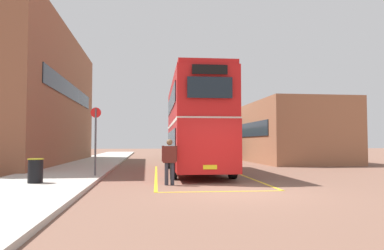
{
  "coord_description": "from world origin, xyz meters",
  "views": [
    {
      "loc": [
        -2.66,
        -10.83,
        1.53
      ],
      "look_at": [
        -0.12,
        9.17,
        2.53
      ],
      "focal_mm": 33.66,
      "sensor_mm": 36.0,
      "label": 1
    }
  ],
  "objects_px": {
    "pedestrian_boarding": "(169,159)",
    "bus_stop_sign": "(96,135)",
    "double_decker_bus": "(195,124)",
    "litter_bin": "(35,171)",
    "single_deck_bus": "(201,142)"
  },
  "relations": [
    {
      "from": "litter_bin",
      "to": "bus_stop_sign",
      "type": "height_order",
      "value": "bus_stop_sign"
    },
    {
      "from": "single_deck_bus",
      "to": "litter_bin",
      "type": "xyz_separation_m",
      "value": [
        -9.01,
        -21.08,
        -1.07
      ]
    },
    {
      "from": "double_decker_bus",
      "to": "litter_bin",
      "type": "height_order",
      "value": "double_decker_bus"
    },
    {
      "from": "single_deck_bus",
      "to": "bus_stop_sign",
      "type": "bearing_deg",
      "value": -111.74
    },
    {
      "from": "pedestrian_boarding",
      "to": "bus_stop_sign",
      "type": "xyz_separation_m",
      "value": [
        -3.0,
        2.72,
        0.92
      ]
    },
    {
      "from": "double_decker_bus",
      "to": "bus_stop_sign",
      "type": "relative_size",
      "value": 3.57
    },
    {
      "from": "double_decker_bus",
      "to": "pedestrian_boarding",
      "type": "height_order",
      "value": "double_decker_bus"
    },
    {
      "from": "double_decker_bus",
      "to": "single_deck_bus",
      "type": "bearing_deg",
      "value": 80.36
    },
    {
      "from": "double_decker_bus",
      "to": "pedestrian_boarding",
      "type": "relative_size",
      "value": 6.24
    },
    {
      "from": "single_deck_bus",
      "to": "litter_bin",
      "type": "relative_size",
      "value": 11.65
    },
    {
      "from": "litter_bin",
      "to": "single_deck_bus",
      "type": "bearing_deg",
      "value": 66.86
    },
    {
      "from": "double_decker_bus",
      "to": "litter_bin",
      "type": "distance_m",
      "value": 8.39
    },
    {
      "from": "single_deck_bus",
      "to": "pedestrian_boarding",
      "type": "height_order",
      "value": "single_deck_bus"
    },
    {
      "from": "double_decker_bus",
      "to": "pedestrian_boarding",
      "type": "bearing_deg",
      "value": -107.49
    },
    {
      "from": "single_deck_bus",
      "to": "bus_stop_sign",
      "type": "distance_m",
      "value": 19.84
    }
  ]
}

